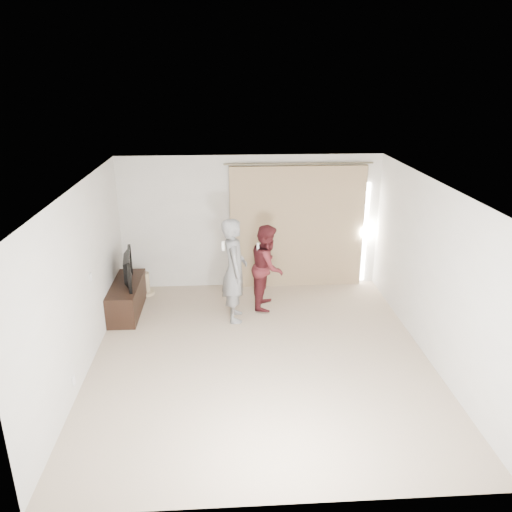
{
  "coord_description": "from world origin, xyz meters",
  "views": [
    {
      "loc": [
        -0.48,
        -6.51,
        4.03
      ],
      "look_at": [
        0.01,
        1.2,
        1.18
      ],
      "focal_mm": 35.0,
      "sensor_mm": 36.0,
      "label": 1
    }
  ],
  "objects_px": {
    "tv_console": "(127,297)",
    "person_woman": "(268,266)",
    "tv": "(124,269)",
    "person_man": "(234,270)"
  },
  "relations": [
    {
      "from": "tv_console",
      "to": "person_woman",
      "type": "xyz_separation_m",
      "value": [
        2.51,
        0.08,
        0.5
      ]
    },
    {
      "from": "person_woman",
      "to": "person_man",
      "type": "bearing_deg",
      "value": -141.99
    },
    {
      "from": "tv",
      "to": "person_man",
      "type": "height_order",
      "value": "person_man"
    },
    {
      "from": "tv",
      "to": "person_woman",
      "type": "distance_m",
      "value": 2.52
    },
    {
      "from": "tv",
      "to": "person_woman",
      "type": "height_order",
      "value": "person_woman"
    },
    {
      "from": "tv_console",
      "to": "person_man",
      "type": "relative_size",
      "value": 0.78
    },
    {
      "from": "person_man",
      "to": "person_woman",
      "type": "height_order",
      "value": "person_man"
    },
    {
      "from": "person_man",
      "to": "person_woman",
      "type": "distance_m",
      "value": 0.77
    },
    {
      "from": "person_man",
      "to": "person_woman",
      "type": "bearing_deg",
      "value": 38.01
    },
    {
      "from": "tv_console",
      "to": "tv",
      "type": "xyz_separation_m",
      "value": [
        0.0,
        0.0,
        0.55
      ]
    }
  ]
}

